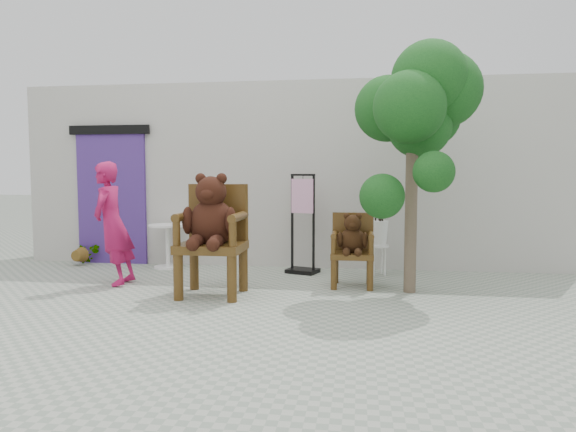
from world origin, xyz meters
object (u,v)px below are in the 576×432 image
at_px(chair_small, 353,242).
at_px(person, 113,224).
at_px(cafe_table, 168,241).
at_px(display_stand, 303,235).
at_px(tree, 422,106).
at_px(stool_bucket, 378,232).
at_px(chair_big, 212,224).

bearing_deg(chair_small, person, -173.86).
relative_size(chair_small, cafe_table, 1.41).
xyz_separation_m(chair_small, cafe_table, (-2.97, 0.96, -0.16)).
distance_m(person, cafe_table, 1.39).
height_order(display_stand, tree, tree).
distance_m(chair_small, display_stand, 1.15).
distance_m(chair_small, stool_bucket, 0.92).
bearing_deg(tree, cafe_table, 163.24).
relative_size(chair_big, cafe_table, 2.16).
bearing_deg(cafe_table, chair_big, -53.69).
distance_m(display_stand, stool_bucket, 1.14).
height_order(cafe_table, display_stand, display_stand).
height_order(chair_small, person, person).
bearing_deg(display_stand, stool_bucket, 18.63).
distance_m(chair_big, chair_small, 1.90).
bearing_deg(chair_small, tree, -12.50).
bearing_deg(chair_small, chair_big, -156.65).
distance_m(chair_small, person, 3.26).
height_order(chair_small, tree, tree).
bearing_deg(stool_bucket, tree, -65.05).
bearing_deg(person, tree, 90.62).
distance_m(chair_big, stool_bucket, 2.64).
height_order(chair_big, person, person).
height_order(chair_big, display_stand, chair_big).
relative_size(display_stand, stool_bucket, 1.04).
bearing_deg(stool_bucket, chair_big, -142.72).
xyz_separation_m(display_stand, tree, (1.62, -1.04, 1.78)).
relative_size(person, display_stand, 1.10).
distance_m(stool_bucket, tree, 2.07).
height_order(cafe_table, tree, tree).
height_order(cafe_table, stool_bucket, stool_bucket).
relative_size(chair_big, chair_small, 1.53).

